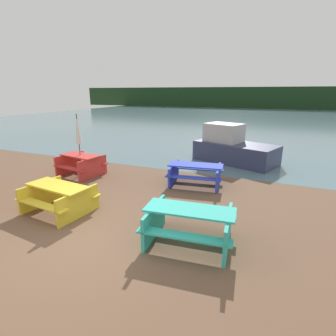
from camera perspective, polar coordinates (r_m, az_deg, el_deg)
The scene contains 9 objects.
ground_plane at distance 6.16m, azimuth -18.97°, elevation -15.30°, with size 60.00×60.00×0.00m, color brown.
water at distance 34.96m, azimuth 17.09°, elevation 10.45°, with size 60.00×50.00×0.00m.
far_treeline at distance 54.75m, azimuth 19.72°, elevation 14.20°, with size 80.00×1.60×4.00m.
picnic_table_teal at distance 5.70m, azimuth 4.71°, elevation -11.61°, with size 2.02×1.57×0.78m.
picnic_table_yellow at distance 7.65m, azimuth -22.69°, elevation -5.58°, with size 1.88×1.55×0.76m.
picnic_table_red at distance 10.71m, azimuth -18.43°, elevation 1.00°, with size 1.76×1.60×0.80m.
picnic_table_blue at distance 9.14m, azimuth 6.01°, elevation -0.93°, with size 2.02×1.63×0.73m.
umbrella_white at distance 10.46m, azimuth -19.06°, elevation 7.88°, with size 0.22×0.22×2.35m.
boat at distance 12.43m, azimuth 13.88°, elevation 4.21°, with size 3.98×2.80×1.72m.
Camera 1 is at (3.71, -3.79, 3.14)m, focal length 28.00 mm.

